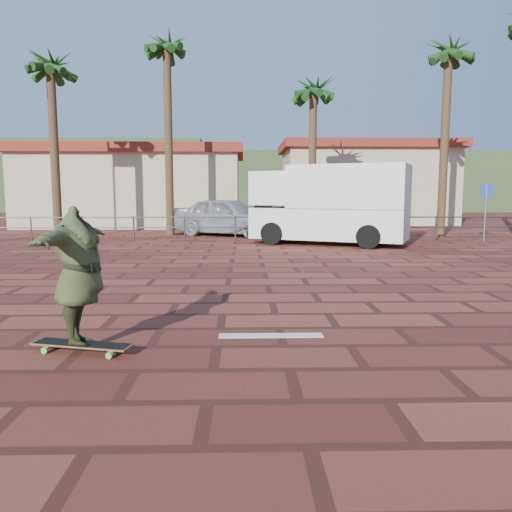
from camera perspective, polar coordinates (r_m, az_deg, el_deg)
The scene contains 17 objects.
ground at distance 7.94m, azimuth -3.83°, elevation -6.68°, with size 120.00×120.00×0.00m, color brown.
paint_stripe at distance 6.79m, azimuth 1.73°, elevation -9.07°, with size 1.40×0.22×0.01m, color white.
guardrail at distance 19.75m, azimuth -2.38°, elevation 3.66°, with size 24.06×0.06×1.00m.
palm_far_left at distance 23.14m, azimuth -22.44°, elevation 18.99°, with size 2.40×2.40×8.25m.
palm_left at distance 23.73m, azimuth -10.17°, elevation 21.88°, with size 2.40×2.40×9.45m.
palm_center at distance 23.84m, azimuth 6.57°, elevation 17.95°, with size 2.40×2.40×7.75m.
palm_right at distance 24.05m, azimuth 21.15°, elevation 20.40°, with size 2.40×2.40×9.05m.
building_west at distance 30.38m, azimuth -13.56°, elevation 7.73°, with size 12.60×7.60×4.50m.
building_east at distance 32.62m, azimuth 12.32°, elevation 8.17°, with size 10.60×6.60×5.00m.
hill_front at distance 57.72m, azimuth -1.75°, elevation 8.31°, with size 70.00×18.00×6.00m, color #384C28.
hill_back at distance 67.54m, azimuth -20.95°, elevation 8.53°, with size 35.00×14.00×8.00m, color #384C28.
longboard at distance 6.41m, azimuth -19.27°, elevation -9.57°, with size 1.26×0.56×0.12m.
skateboarder at distance 6.22m, azimuth -19.59°, elevation -2.13°, with size 2.02×0.55×1.64m, color #3C4626.
campervan at distance 18.83m, azimuth 8.55°, elevation 6.00°, with size 6.07×4.42×2.91m.
car_silver at distance 22.34m, azimuth -3.21°, elevation 4.53°, with size 2.03×5.06×1.72m, color #A4A5AB.
car_white at distance 23.78m, azimuth -4.63°, elevation 4.21°, with size 1.41×4.03×1.33m, color silver.
street_sign at distance 21.63m, azimuth 24.79°, elevation 5.65°, with size 0.45×0.07×2.23m.
Camera 1 is at (0.34, -7.70, 1.91)m, focal length 35.00 mm.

